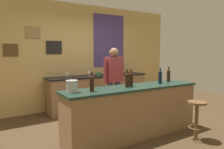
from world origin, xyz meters
TOP-DOWN VIEW (x-y plane):
  - ground_plane at (0.00, 0.00)m, footprint 10.00×10.00m
  - back_wall at (0.02, 2.03)m, footprint 6.00×0.09m
  - bar_counter at (0.00, -0.40)m, footprint 2.64×0.60m
  - side_counter at (0.40, 1.65)m, footprint 2.81×0.56m
  - bartender at (0.23, 0.63)m, footprint 0.52×0.21m
  - bar_stool at (0.83, -1.11)m, footprint 0.32×0.32m
  - wine_bottle_a at (-0.86, -0.44)m, footprint 0.07×0.07m
  - wine_bottle_b at (-0.16, -0.41)m, footprint 0.07×0.07m
  - wine_bottle_c at (-0.04, -0.37)m, footprint 0.07×0.07m
  - wine_bottle_d at (0.63, -0.41)m, footprint 0.07×0.07m
  - wine_bottle_e at (0.96, -0.31)m, footprint 0.07×0.07m
  - ice_bucket at (-1.14, -0.34)m, footprint 0.19×0.19m
  - wine_glass_a at (-0.46, 1.74)m, footprint 0.07×0.07m
  - wine_glass_b at (0.09, 1.63)m, footprint 0.07×0.07m
  - coffee_mug at (0.35, 1.59)m, footprint 0.12×0.08m

SIDE VIEW (x-z plane):
  - ground_plane at x=0.00m, z-range 0.00..0.00m
  - side_counter at x=0.40m, z-range 0.00..0.90m
  - bar_stool at x=0.83m, z-range 0.12..0.80m
  - bar_counter at x=0.00m, z-range 0.00..0.92m
  - bartender at x=0.23m, z-range 0.13..1.75m
  - coffee_mug at x=0.35m, z-range 0.90..1.00m
  - wine_glass_a at x=-0.46m, z-range 0.93..1.09m
  - wine_glass_b at x=0.09m, z-range 0.93..1.09m
  - ice_bucket at x=-1.14m, z-range 0.92..1.11m
  - wine_bottle_a at x=-0.86m, z-range 0.90..1.21m
  - wine_bottle_b at x=-0.16m, z-range 0.90..1.21m
  - wine_bottle_c at x=-0.04m, z-range 0.90..1.21m
  - wine_bottle_d at x=0.63m, z-range 0.90..1.21m
  - wine_bottle_e at x=0.96m, z-range 0.90..1.21m
  - back_wall at x=0.02m, z-range 0.02..2.82m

